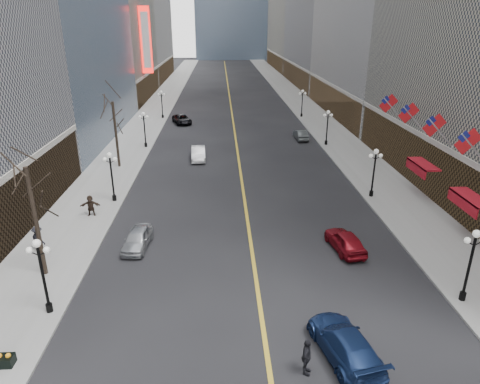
{
  "coord_description": "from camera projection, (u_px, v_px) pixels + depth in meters",
  "views": [
    {
      "loc": [
        -2.09,
        -6.2,
        15.2
      ],
      "look_at": [
        -1.09,
        15.45,
        6.56
      ],
      "focal_mm": 32.0,
      "sensor_mm": 36.0,
      "label": 1
    }
  ],
  "objects": [
    {
      "name": "sidewalk_east",
      "position": [
        309.0,
        112.0,
        77.0
      ],
      "size": [
        6.0,
        230.0,
        0.15
      ],
      "primitive_type": "cube",
      "color": "gray",
      "rests_on": "ground"
    },
    {
      "name": "awning_b",
      "position": [
        469.0,
        199.0,
        31.43
      ],
      "size": [
        1.4,
        4.0,
        0.93
      ],
      "color": "maroon",
      "rests_on": "ground"
    },
    {
      "name": "ped_crossing_a",
      "position": [
        307.0,
        357.0,
        19.54
      ],
      "size": [
        0.86,
        1.22,
        1.89
      ],
      "primitive_type": "imported",
      "rotation": [
        0.0,
        0.0,
        1.22
      ],
      "color": "black",
      "rests_on": "ground"
    },
    {
      "name": "flag_3",
      "position": [
        436.0,
        127.0,
        34.48
      ],
      "size": [
        2.87,
        0.12,
        2.87
      ],
      "color": "#B2B2B7",
      "rests_on": "ground"
    },
    {
      "name": "streetlamp_west_2",
      "position": [
        144.0,
        126.0,
        54.43
      ],
      "size": [
        1.26,
        0.44,
        4.52
      ],
      "color": "black",
      "rests_on": "sidewalk_west"
    },
    {
      "name": "car_nb_mid",
      "position": [
        198.0,
        153.0,
        50.47
      ],
      "size": [
        1.82,
        4.65,
        1.51
      ],
      "primitive_type": "imported",
      "rotation": [
        0.0,
        0.0,
        0.05
      ],
      "color": "silver",
      "rests_on": "ground"
    },
    {
      "name": "car_sb_far",
      "position": [
        301.0,
        135.0,
        59.14
      ],
      "size": [
        1.6,
        4.14,
        1.34
      ],
      "primitive_type": "imported",
      "rotation": [
        0.0,
        0.0,
        3.18
      ],
      "color": "#4B5152",
      "rests_on": "ground"
    },
    {
      "name": "tree_west_far",
      "position": [
        114.0,
        112.0,
        45.69
      ],
      "size": [
        3.6,
        3.6,
        7.92
      ],
      "color": "#2D231C",
      "rests_on": "sidewalk_west"
    },
    {
      "name": "car_nb_far",
      "position": [
        182.0,
        119.0,
        68.45
      ],
      "size": [
        3.79,
        5.52,
        1.4
      ],
      "primitive_type": "imported",
      "rotation": [
        0.0,
        0.0,
        0.32
      ],
      "color": "black",
      "rests_on": "ground"
    },
    {
      "name": "streetlamp_west_1",
      "position": [
        111.0,
        172.0,
        37.72
      ],
      "size": [
        1.26,
        0.44,
        4.52
      ],
      "color": "black",
      "rests_on": "sidewalk_west"
    },
    {
      "name": "car_sb_near",
      "position": [
        345.0,
        343.0,
        20.62
      ],
      "size": [
        3.24,
        5.62,
        1.53
      ],
      "primitive_type": "imported",
      "rotation": [
        0.0,
        0.0,
        3.36
      ],
      "color": "navy",
      "rests_on": "ground"
    },
    {
      "name": "car_sb_mid",
      "position": [
        345.0,
        241.0,
        30.37
      ],
      "size": [
        2.39,
        4.53,
        1.47
      ],
      "primitive_type": "imported",
      "rotation": [
        0.0,
        0.0,
        3.3
      ],
      "color": "maroon",
      "rests_on": "ground"
    },
    {
      "name": "flag_5",
      "position": [
        390.0,
        105.0,
        43.76
      ],
      "size": [
        2.87,
        0.12,
        2.87
      ],
      "color": "#B2B2B7",
      "rests_on": "ground"
    },
    {
      "name": "ped_west_far",
      "position": [
        91.0,
        206.0,
        35.45
      ],
      "size": [
        1.67,
        0.58,
        1.77
      ],
      "primitive_type": "imported",
      "rotation": [
        0.0,
        0.0,
        0.07
      ],
      "color": "black",
      "rests_on": "sidewalk_west"
    },
    {
      "name": "streetlamp_west_3",
      "position": [
        162.0,
        101.0,
        71.13
      ],
      "size": [
        1.26,
        0.44,
        4.52
      ],
      "color": "black",
      "rests_on": "sidewalk_west"
    },
    {
      "name": "streetlamp_east_1",
      "position": [
        374.0,
        168.0,
        38.74
      ],
      "size": [
        1.26,
        0.44,
        4.52
      ],
      "color": "black",
      "rests_on": "sidewalk_east"
    },
    {
      "name": "lane_line",
      "position": [
        230.0,
        103.0,
        85.7
      ],
      "size": [
        0.25,
        200.0,
        0.02
      ],
      "primitive_type": "cube",
      "color": "gold",
      "rests_on": "ground"
    },
    {
      "name": "streetlamp_east_3",
      "position": [
        302.0,
        100.0,
        72.15
      ],
      "size": [
        1.26,
        0.44,
        4.52
      ],
      "color": "black",
      "rests_on": "sidewalk_east"
    },
    {
      "name": "tree_west_near",
      "position": [
        29.0,
        185.0,
        25.28
      ],
      "size": [
        3.6,
        3.6,
        7.92
      ],
      "color": "#2D231C",
      "rests_on": "sidewalk_west"
    },
    {
      "name": "streetlamp_east_0",
      "position": [
        471.0,
        258.0,
        23.89
      ],
      "size": [
        1.26,
        0.44,
        4.52
      ],
      "color": "black",
      "rests_on": "sidewalk_east"
    },
    {
      "name": "flag_4",
      "position": [
        410.0,
        115.0,
        39.12
      ],
      "size": [
        2.87,
        0.12,
        2.87
      ],
      "color": "#B2B2B7",
      "rests_on": "ground"
    },
    {
      "name": "awning_c",
      "position": [
        421.0,
        165.0,
        38.86
      ],
      "size": [
        1.4,
        4.0,
        0.93
      ],
      "color": "maroon",
      "rests_on": "ground"
    },
    {
      "name": "streetlamp_east_2",
      "position": [
        327.0,
        124.0,
        55.44
      ],
      "size": [
        1.26,
        0.44,
        4.52
      ],
      "color": "black",
      "rests_on": "sidewalk_east"
    },
    {
      "name": "streetlamp_west_0",
      "position": [
        42.0,
        269.0,
        22.87
      ],
      "size": [
        1.26,
        0.44,
        4.52
      ],
      "color": "black",
      "rests_on": "sidewalk_west"
    },
    {
      "name": "theatre_marquee",
      "position": [
        146.0,
        40.0,
        80.58
      ],
      "size": [
        2.0,
        0.55,
        12.0
      ],
      "color": "red",
      "rests_on": "ground"
    },
    {
      "name": "flag_2",
      "position": [
        470.0,
        144.0,
        29.84
      ],
      "size": [
        2.87,
        0.12,
        2.87
      ],
      "color": "#B2B2B7",
      "rests_on": "ground"
    },
    {
      "name": "car_nb_near",
      "position": [
        137.0,
        239.0,
        30.75
      ],
      "size": [
        2.01,
        4.21,
        1.39
      ],
      "primitive_type": "imported",
      "rotation": [
        0.0,
        0.0,
        -0.09
      ],
      "color": "#ADB1B5",
      "rests_on": "ground"
    },
    {
      "name": "sidewalk_west",
      "position": [
        153.0,
        114.0,
        75.79
      ],
      "size": [
        6.0,
        230.0,
        0.15
      ],
      "primitive_type": "cube",
      "color": "gray",
      "rests_on": "ground"
    },
    {
      "name": "ped_west_walk",
      "position": [
        38.0,
        238.0,
        29.95
      ],
      "size": [
        1.28,
        1.08,
        1.86
      ],
      "primitive_type": "imported",
      "rotation": [
        0.0,
        0.0,
        2.56
      ],
      "color": "black",
      "rests_on": "sidewalk_west"
    }
  ]
}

